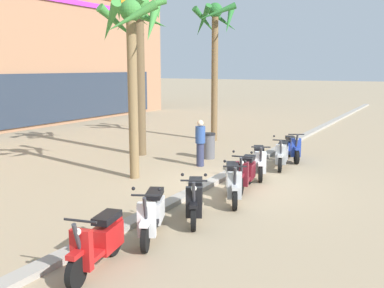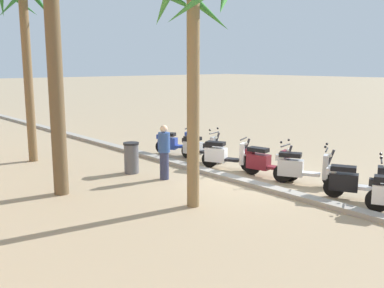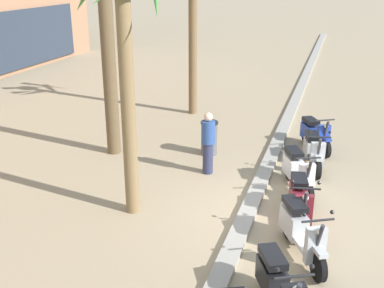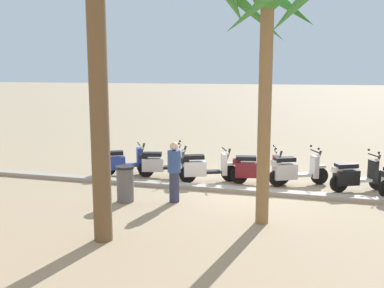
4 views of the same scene
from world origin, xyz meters
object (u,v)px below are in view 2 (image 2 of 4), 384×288
object	(u,v)px
scooter_white_gap_after_mid	(224,155)
scooter_maroon_mid_centre	(266,162)
litter_bin	(131,158)
palm_tree_near_sign	(193,32)
scooter_silver_lead_nearest	(200,148)
palm_tree_by_mall_entrance	(25,23)
scooter_black_mid_front	(355,182)
scooter_blue_far_back	(174,143)
scooter_silver_second_in_line	(301,168)
pedestrian_by_palm_tree	(164,151)
palm_tree_far_corner	(52,15)

from	to	relation	value
scooter_white_gap_after_mid	scooter_maroon_mid_centre	bearing A→B (deg)	-172.22
litter_bin	scooter_maroon_mid_centre	bearing A→B (deg)	-137.70
scooter_maroon_mid_centre	palm_tree_near_sign	world-z (taller)	palm_tree_near_sign
scooter_white_gap_after_mid	scooter_silver_lead_nearest	world-z (taller)	scooter_silver_lead_nearest
scooter_silver_lead_nearest	palm_tree_by_mall_entrance	world-z (taller)	palm_tree_by_mall_entrance
litter_bin	scooter_silver_lead_nearest	bearing A→B (deg)	-90.06
scooter_black_mid_front	litter_bin	world-z (taller)	scooter_black_mid_front
scooter_black_mid_front	scooter_blue_far_back	bearing A→B (deg)	-0.25
scooter_silver_second_in_line	palm_tree_near_sign	bearing A→B (deg)	81.52
scooter_maroon_mid_centre	pedestrian_by_palm_tree	bearing A→B (deg)	53.89
palm_tree_far_corner	palm_tree_near_sign	world-z (taller)	palm_tree_far_corner
scooter_silver_second_in_line	palm_tree_by_mall_entrance	size ratio (longest dim) A/B	0.28
palm_tree_far_corner	palm_tree_by_mall_entrance	xyz separation A→B (m)	(4.33, -0.96, 0.17)
scooter_silver_lead_nearest	scooter_blue_far_back	xyz separation A→B (m)	(1.34, 0.07, -0.00)
scooter_silver_lead_nearest	scooter_maroon_mid_centre	bearing A→B (deg)	179.02
scooter_black_mid_front	palm_tree_far_corner	world-z (taller)	palm_tree_far_corner
palm_tree_far_corner	litter_bin	xyz separation A→B (m)	(0.68, -2.58, -3.96)
palm_tree_near_sign	litter_bin	xyz separation A→B (m)	(3.63, -0.65, -3.51)
pedestrian_by_palm_tree	palm_tree_by_mall_entrance	bearing A→B (deg)	21.68
scooter_silver_lead_nearest	litter_bin	bearing A→B (deg)	89.94
scooter_silver_lead_nearest	pedestrian_by_palm_tree	size ratio (longest dim) A/B	1.11
scooter_maroon_mid_centre	palm_tree_by_mall_entrance	size ratio (longest dim) A/B	0.29
scooter_silver_lead_nearest	scooter_white_gap_after_mid	bearing A→B (deg)	169.82
scooter_silver_lead_nearest	litter_bin	distance (m)	2.80
scooter_blue_far_back	palm_tree_by_mall_entrance	world-z (taller)	palm_tree_by_mall_entrance
palm_tree_near_sign	litter_bin	size ratio (longest dim) A/B	5.53
scooter_silver_second_in_line	pedestrian_by_palm_tree	xyz separation A→B (m)	(2.91, 2.54, 0.37)
scooter_maroon_mid_centre	palm_tree_far_corner	size ratio (longest dim) A/B	0.29
scooter_silver_lead_nearest	scooter_blue_far_back	bearing A→B (deg)	2.85
scooter_blue_far_back	litter_bin	bearing A→B (deg)	116.12
scooter_maroon_mid_centre	litter_bin	distance (m)	4.08
scooter_black_mid_front	scooter_silver_lead_nearest	distance (m)	5.84
palm_tree_by_mall_entrance	litter_bin	size ratio (longest dim) A/B	6.45
scooter_silver_lead_nearest	scooter_silver_second_in_line	bearing A→B (deg)	-179.16
scooter_silver_second_in_line	scooter_silver_lead_nearest	xyz separation A→B (m)	(4.15, 0.06, -0.02)
palm_tree_far_corner	litter_bin	size ratio (longest dim) A/B	6.32
scooter_maroon_mid_centre	scooter_white_gap_after_mid	bearing A→B (deg)	7.78
scooter_maroon_mid_centre	scooter_blue_far_back	xyz separation A→B (m)	(4.36, 0.02, -0.02)
scooter_blue_far_back	palm_tree_far_corner	xyz separation A→B (m)	(-2.02, 5.32, 4.00)
scooter_silver_second_in_line	scooter_white_gap_after_mid	xyz separation A→B (m)	(2.69, 0.32, -0.01)
scooter_blue_far_back	pedestrian_by_palm_tree	distance (m)	3.56
scooter_maroon_mid_centre	scooter_blue_far_back	distance (m)	4.36
litter_bin	scooter_silver_second_in_line	bearing A→B (deg)	-145.48
scooter_white_gap_after_mid	pedestrian_by_palm_tree	size ratio (longest dim) A/B	1.08
scooter_silver_lead_nearest	palm_tree_far_corner	xyz separation A→B (m)	(-0.68, 5.38, 4.00)
scooter_blue_far_back	litter_bin	size ratio (longest dim) A/B	1.63
scooter_silver_second_in_line	scooter_black_mid_front	bearing A→B (deg)	174.62
scooter_silver_second_in_line	pedestrian_by_palm_tree	world-z (taller)	pedestrian_by_palm_tree
scooter_maroon_mid_centre	scooter_white_gap_after_mid	size ratio (longest dim) A/B	1.02
palm_tree_near_sign	pedestrian_by_palm_tree	bearing A→B (deg)	-22.04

